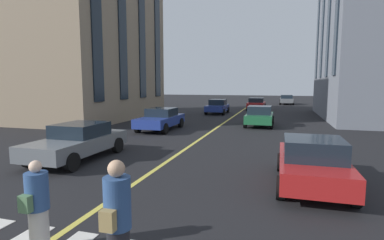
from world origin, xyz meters
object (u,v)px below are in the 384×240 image
object	(u,v)px
car_blue_oncoming	(218,107)
car_grey_near	(78,141)
car_grey_trailing	(286,100)
car_green_parked_a	(260,116)
car_red_far	(312,162)
car_blue_parked_b	(161,119)
traffic_light_mast	(373,18)
pedestrian_near	(37,207)
car_red_mid	(256,104)
pedestrian_companion	(118,224)

from	to	relation	value
car_blue_oncoming	car_grey_near	distance (m)	19.50
car_grey_near	car_grey_trailing	bearing A→B (deg)	-13.03
car_green_parked_a	car_red_far	size ratio (longest dim) A/B	1.00
car_blue_parked_b	traffic_light_mast	bearing A→B (deg)	-144.29
car_red_far	pedestrian_near	bearing A→B (deg)	135.20
car_blue_parked_b	car_red_mid	xyz separation A→B (m)	(17.17, -4.66, 0.00)
car_red_far	pedestrian_companion	distance (m)	6.09
car_green_parked_a	car_red_far	world-z (taller)	same
car_grey_near	pedestrian_near	world-z (taller)	pedestrian_near
car_green_parked_a	car_grey_trailing	size ratio (longest dim) A/B	0.89
traffic_light_mast	pedestrian_companion	bearing A→B (deg)	120.39
car_red_far	car_red_mid	world-z (taller)	car_red_far
pedestrian_near	car_green_parked_a	bearing A→B (deg)	-8.56
car_blue_oncoming	pedestrian_companion	size ratio (longest dim) A/B	2.12
car_grey_trailing	pedestrian_near	bearing A→B (deg)	173.40
car_green_parked_a	traffic_light_mast	world-z (taller)	traffic_light_mast
car_green_parked_a	pedestrian_near	world-z (taller)	pedestrian_near
car_blue_oncoming	car_green_parked_a	xyz separation A→B (m)	(-8.00, -4.59, 0.00)
car_grey_near	traffic_light_mast	world-z (taller)	traffic_light_mast
car_grey_trailing	pedestrian_near	world-z (taller)	pedestrian_near
pedestrian_companion	car_grey_near	bearing A→B (deg)	40.78
car_blue_oncoming	traffic_light_mast	xyz separation A→B (m)	(-23.51, -7.28, 3.22)
car_red_far	traffic_light_mast	size ratio (longest dim) A/B	0.71
car_red_mid	pedestrian_near	bearing A→B (deg)	177.48
car_grey_trailing	pedestrian_companion	xyz separation A→B (m)	(-42.06, 3.05, 0.23)
car_blue_oncoming	car_grey_near	world-z (taller)	car_blue_oncoming
car_red_far	car_green_parked_a	bearing A→B (deg)	10.32
car_grey_trailing	car_red_far	bearing A→B (deg)	180.00
car_grey_trailing	car_red_mid	xyz separation A→B (m)	(-10.89, 3.47, 0.00)
car_red_far	car_red_mid	bearing A→B (deg)	7.63
pedestrian_near	car_blue_oncoming	bearing A→B (deg)	4.56
car_grey_near	car_red_mid	world-z (taller)	same
car_blue_oncoming	car_red_mid	size ratio (longest dim) A/B	0.89
car_red_mid	car_blue_oncoming	bearing A→B (deg)	149.09
car_red_mid	car_grey_near	bearing A→B (deg)	169.06
car_grey_trailing	car_red_mid	world-z (taller)	same
car_grey_trailing	car_green_parked_a	bearing A→B (deg)	174.78
car_red_far	car_red_mid	size ratio (longest dim) A/B	0.89
car_grey_trailing	traffic_light_mast	size ratio (longest dim) A/B	0.80
car_green_parked_a	car_blue_parked_b	xyz separation A→B (m)	(-3.56, 5.89, 0.00)
car_blue_oncoming	pedestrian_near	bearing A→B (deg)	-175.44
pedestrian_companion	car_blue_oncoming	bearing A→B (deg)	8.42
car_grey_near	pedestrian_near	xyz separation A→B (m)	(-5.70, -3.49, 0.10)
car_grey_trailing	car_red_mid	size ratio (longest dim) A/B	1.00
car_grey_near	car_blue_parked_b	distance (m)	7.89
car_blue_oncoming	pedestrian_near	xyz separation A→B (m)	(-25.14, -2.01, 0.10)
car_red_mid	pedestrian_companion	size ratio (longest dim) A/B	2.39
car_grey_near	car_red_far	xyz separation A→B (m)	(-0.84, -8.32, -0.00)
car_grey_trailing	pedestrian_near	distance (m)	41.92
car_blue_parked_b	car_red_mid	bearing A→B (deg)	-15.19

